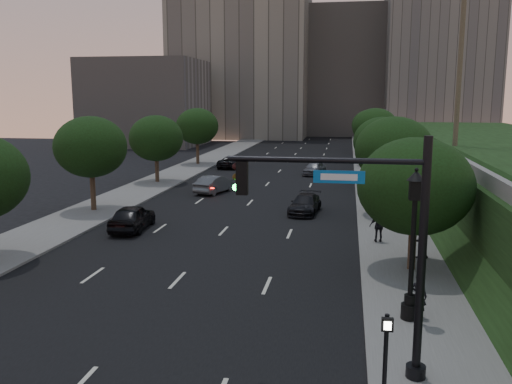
% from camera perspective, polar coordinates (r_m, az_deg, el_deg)
% --- Properties ---
extents(ground, '(160.00, 160.00, 0.00)m').
position_cam_1_polar(ground, '(20.09, -12.75, -13.75)').
color(ground, black).
rests_on(ground, ground).
extents(road_surface, '(16.00, 140.00, 0.02)m').
position_cam_1_polar(road_surface, '(48.17, 0.85, 0.45)').
color(road_surface, black).
rests_on(road_surface, ground).
extents(sidewalk_right, '(4.50, 140.00, 0.15)m').
position_cam_1_polar(sidewalk_right, '(47.70, 13.11, 0.17)').
color(sidewalk_right, slate).
rests_on(sidewalk_right, ground).
extents(sidewalk_left, '(4.50, 140.00, 0.15)m').
position_cam_1_polar(sidewalk_left, '(50.72, -10.67, 0.83)').
color(sidewalk_left, slate).
rests_on(sidewalk_left, ground).
extents(parapet_wall, '(0.35, 90.00, 0.70)m').
position_cam_1_polar(parapet_wall, '(45.52, 17.57, 4.93)').
color(parapet_wall, slate).
rests_on(parapet_wall, embankment).
extents(office_block_left, '(26.00, 20.00, 32.00)m').
position_cam_1_polar(office_block_left, '(111.28, -1.44, 14.12)').
color(office_block_left, gray).
rests_on(office_block_left, ground).
extents(office_block_mid, '(22.00, 18.00, 26.00)m').
position_cam_1_polar(office_block_mid, '(119.05, 9.25, 12.29)').
color(office_block_mid, gray).
rests_on(office_block_mid, ground).
extents(office_block_right, '(20.00, 22.00, 36.00)m').
position_cam_1_polar(office_block_right, '(114.61, 18.62, 14.50)').
color(office_block_right, slate).
rests_on(office_block_right, ground).
extents(office_block_filler, '(18.00, 16.00, 14.00)m').
position_cam_1_polar(office_block_filler, '(93.09, -11.43, 9.19)').
color(office_block_filler, gray).
rests_on(office_block_filler, ground).
extents(tree_right_a, '(5.20, 5.20, 6.24)m').
position_cam_1_polar(tree_right_a, '(25.44, 16.41, 0.58)').
color(tree_right_a, '#38281C').
rests_on(tree_right_a, ground).
extents(tree_right_b, '(5.20, 5.20, 6.74)m').
position_cam_1_polar(tree_right_b, '(37.23, 14.34, 4.31)').
color(tree_right_b, '#38281C').
rests_on(tree_right_b, ground).
extents(tree_right_c, '(5.20, 5.20, 6.24)m').
position_cam_1_polar(tree_right_c, '(50.19, 13.15, 5.19)').
color(tree_right_c, '#38281C').
rests_on(tree_right_c, ground).
extents(tree_right_d, '(5.20, 5.20, 6.74)m').
position_cam_1_polar(tree_right_d, '(64.11, 12.44, 6.65)').
color(tree_right_d, '#38281C').
rests_on(tree_right_d, ground).
extents(tree_right_e, '(5.20, 5.20, 6.24)m').
position_cam_1_polar(tree_right_e, '(79.10, 11.93, 6.91)').
color(tree_right_e, '#38281C').
rests_on(tree_right_e, ground).
extents(tree_left_b, '(5.00, 5.00, 6.71)m').
position_cam_1_polar(tree_left_b, '(39.25, -17.01, 4.55)').
color(tree_left_b, '#38281C').
rests_on(tree_left_b, ground).
extents(tree_left_c, '(5.00, 5.00, 6.34)m').
position_cam_1_polar(tree_left_c, '(51.19, -10.48, 5.58)').
color(tree_left_c, '#38281C').
rests_on(tree_left_c, ground).
extents(tree_left_d, '(5.00, 5.00, 6.71)m').
position_cam_1_polar(tree_left_d, '(64.47, -6.21, 6.90)').
color(tree_left_d, '#38281C').
rests_on(tree_left_d, ground).
extents(traffic_signal_mast, '(5.68, 0.56, 7.00)m').
position_cam_1_polar(traffic_signal_mast, '(15.46, 13.03, -6.57)').
color(traffic_signal_mast, black).
rests_on(traffic_signal_mast, ground).
extents(street_lamp, '(0.64, 0.64, 5.62)m').
position_cam_1_polar(street_lamp, '(19.90, 16.13, -6.08)').
color(street_lamp, black).
rests_on(street_lamp, ground).
extents(pedestrian_signal, '(0.30, 0.33, 2.50)m').
position_cam_1_polar(pedestrian_signal, '(14.97, 13.52, -15.80)').
color(pedestrian_signal, black).
rests_on(pedestrian_signal, ground).
extents(sedan_near_left, '(2.17, 4.74, 1.57)m').
position_cam_1_polar(sedan_near_left, '(33.74, -12.90, -2.61)').
color(sedan_near_left, black).
rests_on(sedan_near_left, ground).
extents(sedan_mid_left, '(2.84, 4.80, 1.50)m').
position_cam_1_polar(sedan_mid_left, '(45.74, -4.34, 0.84)').
color(sedan_mid_left, '#4E5155').
rests_on(sedan_mid_left, ground).
extents(sedan_far_left, '(2.88, 5.14, 1.36)m').
position_cam_1_polar(sedan_far_left, '(61.65, -2.51, 3.17)').
color(sedan_far_left, black).
rests_on(sedan_far_left, ground).
extents(sedan_near_right, '(2.27, 4.63, 1.29)m').
position_cam_1_polar(sedan_near_right, '(37.77, 5.19, -1.28)').
color(sedan_near_right, black).
rests_on(sedan_near_right, ground).
extents(sedan_far_right, '(2.54, 4.34, 1.39)m').
position_cam_1_polar(sedan_far_right, '(56.38, 6.16, 2.49)').
color(sedan_far_right, slate).
rests_on(sedan_far_right, ground).
extents(pedestrian_a, '(0.69, 0.58, 1.61)m').
position_cam_1_polar(pedestrian_a, '(20.64, 16.75, -10.43)').
color(pedestrian_a, black).
rests_on(pedestrian_a, sidewalk_right).
extents(pedestrian_b, '(0.87, 0.71, 1.64)m').
position_cam_1_polar(pedestrian_b, '(27.99, 16.95, -5.01)').
color(pedestrian_b, black).
rests_on(pedestrian_b, sidewalk_right).
extents(pedestrian_c, '(1.08, 0.53, 1.77)m').
position_cam_1_polar(pedestrian_c, '(30.39, 12.83, -3.52)').
color(pedestrian_c, black).
rests_on(pedestrian_c, sidewalk_right).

